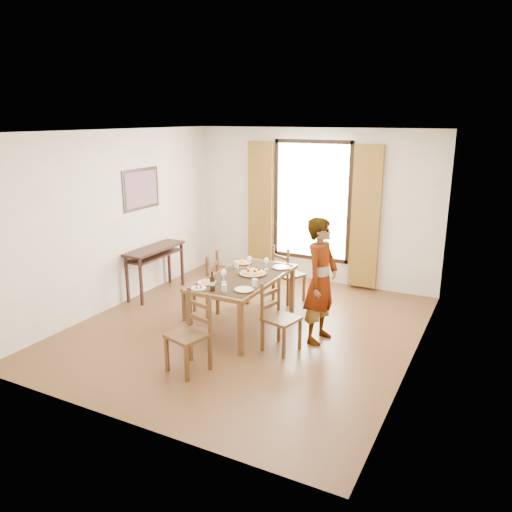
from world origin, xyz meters
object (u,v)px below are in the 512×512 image
at_px(man, 321,281).
at_px(pasta_platter, 253,271).
at_px(dining_table, 244,280).
at_px(console_table, 155,254).

relative_size(man, pasta_platter, 4.14).
height_order(dining_table, pasta_platter, pasta_platter).
bearing_deg(pasta_platter, dining_table, -124.62).
bearing_deg(man, dining_table, 99.62).
bearing_deg(console_table, dining_table, -15.34).
height_order(console_table, dining_table, console_table).
height_order(man, pasta_platter, man).
relative_size(console_table, pasta_platter, 3.00).
bearing_deg(pasta_platter, console_table, 167.98).
distance_m(man, pasta_platter, 1.02).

